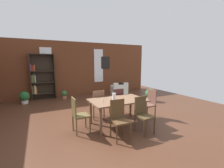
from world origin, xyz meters
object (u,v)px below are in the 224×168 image
at_px(armchair_white, 119,91).
at_px(dining_chair_near_left, 119,118).
at_px(potted_plant_by_shelf, 150,94).
at_px(dining_chair_near_right, 143,113).
at_px(dining_chair_far_right, 117,101).
at_px(dining_chair_head_right, 149,103).
at_px(potted_plant_corner, 24,97).
at_px(dining_chair_head_left, 78,114).
at_px(dining_table, 118,102).
at_px(potted_plant_window, 64,95).
at_px(dining_chair_far_left, 98,103).
at_px(vase_on_table, 114,97).
at_px(bookshelf_tall, 41,77).

bearing_deg(armchair_white, dining_chair_near_left, -119.15).
bearing_deg(armchair_white, potted_plant_by_shelf, -66.07).
xyz_separation_m(dining_chair_near_right, dining_chair_far_right, (0.00, 1.45, 0.00)).
relative_size(dining_chair_near_left, potted_plant_by_shelf, 1.58).
bearing_deg(dining_chair_head_right, potted_plant_corner, 135.14).
bearing_deg(dining_chair_head_left, armchair_white, 47.19).
distance_m(dining_table, dining_chair_far_right, 0.83).
xyz_separation_m(dining_chair_head_right, dining_chair_far_right, (-0.83, 0.72, 0.00)).
bearing_deg(potted_plant_window, dining_chair_far_right, -67.93).
height_order(dining_chair_near_left, armchair_white, dining_chair_near_left).
height_order(dining_table, dining_chair_far_right, dining_chair_far_right).
bearing_deg(dining_chair_head_left, dining_chair_far_left, 41.51).
bearing_deg(vase_on_table, dining_table, 0.00).
relative_size(dining_chair_near_right, potted_plant_window, 2.28).
bearing_deg(dining_chair_near_left, dining_chair_head_left, 138.81).
height_order(dining_chair_near_left, potted_plant_by_shelf, dining_chair_near_left).
bearing_deg(potted_plant_corner, dining_chair_near_right, -56.44).
xyz_separation_m(bookshelf_tall, potted_plant_corner, (-0.74, -0.59, -0.81)).
height_order(vase_on_table, potted_plant_corner, vase_on_table).
distance_m(dining_chair_head_left, armchair_white, 4.55).
bearing_deg(dining_chair_near_right, dining_table, 116.38).
bearing_deg(dining_table, dining_chair_near_left, -116.52).
bearing_deg(vase_on_table, dining_chair_head_left, -179.85).
height_order(dining_chair_head_right, potted_plant_by_shelf, dining_chair_head_right).
distance_m(dining_chair_near_left, potted_plant_by_shelf, 3.84).
xyz_separation_m(dining_chair_near_left, potted_plant_by_shelf, (3.01, 2.38, -0.18)).
distance_m(potted_plant_by_shelf, potted_plant_corner, 5.75).
bearing_deg(dining_chair_near_left, armchair_white, 60.85).
bearing_deg(dining_chair_near_right, bookshelf_tall, 113.92).
distance_m(dining_chair_near_left, potted_plant_corner, 5.13).
bearing_deg(dining_chair_head_right, potted_plant_by_shelf, 48.46).
bearing_deg(bookshelf_tall, dining_chair_near_right, -66.08).
xyz_separation_m(vase_on_table, potted_plant_by_shelf, (2.78, 1.65, -0.53)).
bearing_deg(dining_chair_head_right, armchair_white, 77.90).
bearing_deg(vase_on_table, dining_chair_far_right, 55.72).
height_order(vase_on_table, dining_chair_head_left, vase_on_table).
bearing_deg(dining_chair_head_left, potted_plant_corner, 111.12).
height_order(dining_table, armchair_white, dining_table).
bearing_deg(vase_on_table, armchair_white, 58.59).
relative_size(dining_chair_head_right, dining_chair_near_left, 1.00).
height_order(dining_chair_far_right, armchair_white, dining_chair_far_right).
xyz_separation_m(dining_chair_far_right, dining_chair_near_left, (-0.72, -1.45, 0.00)).
relative_size(vase_on_table, dining_chair_head_right, 0.22).
distance_m(vase_on_table, dining_chair_far_right, 0.95).
relative_size(vase_on_table, potted_plant_window, 0.50).
xyz_separation_m(dining_chair_head_right, dining_chair_near_left, (-1.55, -0.73, 0.00)).
height_order(dining_chair_far_right, bookshelf_tall, bookshelf_tall).
bearing_deg(dining_table, bookshelf_tall, 113.51).
height_order(dining_chair_head_right, dining_chair_near_left, same).
xyz_separation_m(dining_chair_far_left, dining_chair_near_left, (0.00, -1.45, 0.00)).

